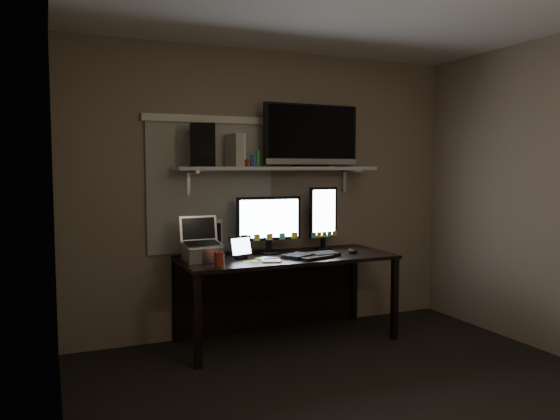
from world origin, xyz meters
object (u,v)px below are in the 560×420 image
cup (219,259)px  speaker (203,145)px  desk (281,274)px  game_console (235,150)px  monitor_portrait (323,218)px  keyboard (311,255)px  mouse (352,251)px  laptop (202,240)px  tablet (241,248)px  monitor_landscape (269,225)px  tv (311,136)px

cup → speaker: size_ratio=0.32×
desk → game_console: size_ratio=6.55×
monitor_portrait → game_console: size_ratio=2.09×
keyboard → mouse: (0.42, 0.03, 0.00)m
laptop → speaker: speaker is taller
keyboard → speaker: size_ratio=1.39×
tablet → laptop: size_ratio=0.62×
monitor_landscape → game_console: (-0.28, 0.06, 0.63)m
keyboard → laptop: bearing=154.2°
cup → mouse: bearing=7.3°
monitor_landscape → desk: bearing=-18.0°
tablet → tv: (0.74, 0.21, 0.93)m
cup → game_console: (0.29, 0.48, 0.83)m
monitor_portrait → tablet: (-0.86, -0.21, -0.19)m
tv → game_console: 0.72m
mouse → game_console: game_console is taller
keyboard → cup: (-0.83, -0.13, 0.04)m
tablet → tv: tv is taller
cup → tv: bearing=25.1°
keyboard → speaker: (-0.83, 0.32, 0.91)m
monitor_portrait → speaker: speaker is taller
monitor_landscape → monitor_portrait: monitor_portrait is taller
keyboard → monitor_landscape: bearing=115.5°
mouse → speaker: speaker is taller
keyboard → game_console: size_ratio=1.76×
laptop → keyboard: bearing=-10.9°
cup → speaker: 0.98m
mouse → cup: 1.26m
monitor_portrait → game_console: (-0.83, 0.01, 0.60)m
laptop → tv: size_ratio=0.38×
desk → tv: size_ratio=1.97×
monitor_landscape → tablet: bearing=-150.9°
keyboard → monitor_portrait: bearing=31.9°
laptop → game_console: bearing=28.5°
monitor_landscape → tablet: size_ratio=2.68×
mouse → laptop: bearing=162.2°
monitor_landscape → speaker: speaker is taller
tablet → tv: bearing=-1.8°
tv → game_console: bearing=176.2°
keyboard → desk: bearing=106.2°
mouse → tv: bearing=116.2°
desk → tablet: tablet is taller
game_console → tv: bearing=-11.6°
tv → speaker: 1.00m
desk → speaker: (-0.67, 0.07, 1.10)m
tv → speaker: bearing=177.7°
speaker → cup: bearing=-78.7°
cup → tv: size_ratio=0.12×
laptop → tv: bearing=8.4°
tv → desk: bearing=-168.2°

